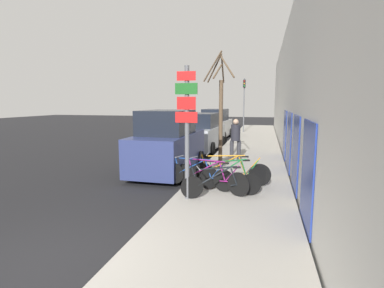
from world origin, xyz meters
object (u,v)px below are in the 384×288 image
(bicycle_0, at_px, (222,184))
(bicycle_1, at_px, (212,177))
(pedestrian_near, at_px, (236,137))
(parked_car_2, at_px, (216,125))
(street_tree, at_px, (220,110))
(signpost, at_px, (187,127))
(bicycle_2, at_px, (198,175))
(parked_car_1, at_px, (201,133))
(parked_car_0, at_px, (168,145))
(bicycle_4, at_px, (230,172))
(traffic_light, at_px, (244,98))
(bicycle_3, at_px, (234,176))

(bicycle_0, xyz_separation_m, bicycle_1, (-0.36, 0.51, 0.02))
(pedestrian_near, bearing_deg, parked_car_2, -93.24)
(street_tree, bearing_deg, signpost, -93.44)
(bicycle_0, height_order, parked_car_2, parked_car_2)
(bicycle_0, bearing_deg, bicycle_2, 24.14)
(bicycle_2, xyz_separation_m, parked_car_2, (-1.68, 13.33, 0.46))
(parked_car_1, xyz_separation_m, street_tree, (1.75, -4.70, 1.41))
(bicycle_1, bearing_deg, parked_car_0, 65.14)
(bicycle_2, distance_m, street_tree, 3.51)
(parked_car_2, bearing_deg, bicycle_4, -75.71)
(bicycle_1, relative_size, parked_car_1, 0.47)
(pedestrian_near, bearing_deg, signpost, 64.72)
(traffic_light, bearing_deg, pedestrian_near, -87.36)
(bicycle_1, bearing_deg, parked_car_1, 38.50)
(bicycle_1, relative_size, bicycle_4, 0.89)
(bicycle_1, distance_m, bicycle_3, 0.72)
(bicycle_4, bearing_deg, street_tree, 11.93)
(parked_car_2, bearing_deg, signpost, -80.62)
(bicycle_3, height_order, parked_car_1, parked_car_1)
(bicycle_0, xyz_separation_m, street_tree, (-0.63, 3.73, 1.85))
(bicycle_3, height_order, parked_car_2, parked_car_2)
(bicycle_2, relative_size, traffic_light, 0.49)
(traffic_light, bearing_deg, parked_car_2, -114.26)
(parked_car_1, height_order, parked_car_2, parked_car_2)
(signpost, bearing_deg, bicycle_0, 22.15)
(signpost, relative_size, parked_car_0, 0.78)
(parked_car_2, distance_m, pedestrian_near, 9.21)
(bicycle_1, xyz_separation_m, bicycle_4, (0.43, 0.75, 0.01))
(street_tree, bearing_deg, bicycle_0, -80.44)
(bicycle_2, height_order, pedestrian_near, pedestrian_near)
(bicycle_3, relative_size, parked_car_0, 0.44)
(parked_car_1, bearing_deg, parked_car_0, -88.66)
(bicycle_1, xyz_separation_m, parked_car_1, (-2.02, 7.91, 0.42))
(bicycle_0, bearing_deg, bicycle_3, -37.09)
(bicycle_4, distance_m, parked_car_1, 7.58)
(bicycle_3, distance_m, traffic_light, 17.23)
(parked_car_1, relative_size, street_tree, 1.04)
(parked_car_0, bearing_deg, bicycle_3, -36.08)
(bicycle_2, height_order, bicycle_4, bicycle_4)
(signpost, height_order, pedestrian_near, signpost)
(bicycle_2, distance_m, parked_car_2, 13.44)
(bicycle_1, relative_size, pedestrian_near, 1.21)
(bicycle_0, bearing_deg, bicycle_1, 11.60)
(bicycle_4, bearing_deg, signpost, 145.95)
(bicycle_1, distance_m, bicycle_4, 0.87)
(signpost, bearing_deg, parked_car_1, 99.73)
(bicycle_1, relative_size, parked_car_0, 0.50)
(signpost, xyz_separation_m, parked_car_1, (-1.51, 8.78, -1.09))
(street_tree, bearing_deg, traffic_light, 90.50)
(bicycle_3, bearing_deg, parked_car_0, 29.26)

